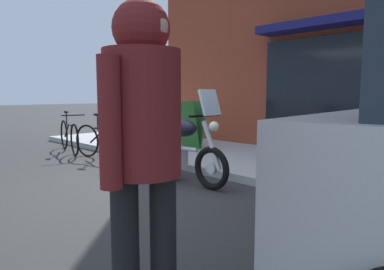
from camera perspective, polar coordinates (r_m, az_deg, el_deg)
ground_plane at (r=4.97m, az=-8.07°, el=-8.74°), size 80.00×80.00×0.00m
touring_motorcycle at (r=5.40m, az=-4.27°, el=-1.03°), size 2.14×0.69×1.38m
parked_bicycle at (r=7.28m, az=-14.03°, el=-0.95°), size 1.69×0.54×0.93m
pedestrian_walking at (r=1.75m, az=-7.93°, el=0.07°), size 0.46×0.54×1.77m
sandwich_board_sign at (r=7.77m, az=-0.09°, el=1.71°), size 0.55×0.43×1.03m
second_bicycle_by_cafe at (r=8.42m, az=-19.35°, el=-0.08°), size 1.75×0.59×0.94m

